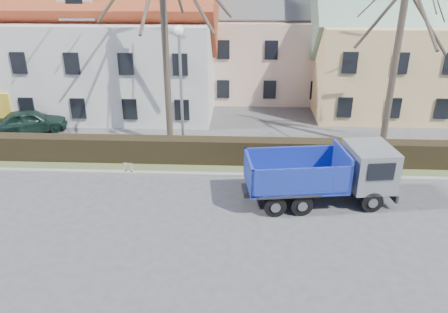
# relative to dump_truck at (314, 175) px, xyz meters

# --- Properties ---
(ground) EXTENTS (120.00, 120.00, 0.00)m
(ground) POSITION_rel_dump_truck_xyz_m (-5.24, -2.21, -1.30)
(ground) COLOR #454547
(curb_far) EXTENTS (80.00, 0.30, 0.12)m
(curb_far) POSITION_rel_dump_truck_xyz_m (-5.24, 2.39, -1.24)
(curb_far) COLOR gray
(curb_far) RESTS_ON ground
(grass_strip) EXTENTS (80.00, 3.00, 0.10)m
(grass_strip) POSITION_rel_dump_truck_xyz_m (-5.24, 3.99, -1.25)
(grass_strip) COLOR #465530
(grass_strip) RESTS_ON ground
(hedge) EXTENTS (60.00, 0.90, 1.30)m
(hedge) POSITION_rel_dump_truck_xyz_m (-5.24, 3.79, -0.65)
(hedge) COLOR black
(hedge) RESTS_ON ground
(building_white) EXTENTS (26.80, 10.80, 9.50)m
(building_white) POSITION_rel_dump_truck_xyz_m (-18.24, 13.79, 3.45)
(building_white) COLOR silver
(building_white) RESTS_ON ground
(building_pink) EXTENTS (10.80, 8.80, 8.00)m
(building_pink) POSITION_rel_dump_truck_xyz_m (-1.24, 17.79, 2.70)
(building_pink) COLOR beige
(building_pink) RESTS_ON ground
(building_yellow) EXTENTS (18.80, 10.80, 8.50)m
(building_yellow) POSITION_rel_dump_truck_xyz_m (10.76, 14.79, 2.95)
(building_yellow) COLOR #DEB97A
(building_yellow) RESTS_ON ground
(tree_1) EXTENTS (9.20, 9.20, 12.65)m
(tree_1) POSITION_rel_dump_truck_xyz_m (-7.24, 6.29, 5.02)
(tree_1) COLOR #3D332A
(tree_1) RESTS_ON ground
(tree_2) EXTENTS (8.00, 8.00, 11.00)m
(tree_2) POSITION_rel_dump_truck_xyz_m (4.76, 6.29, 4.20)
(tree_2) COLOR #3D332A
(tree_2) RESTS_ON ground
(dump_truck) EXTENTS (6.78, 3.30, 2.61)m
(dump_truck) POSITION_rel_dump_truck_xyz_m (0.00, 0.00, 0.00)
(dump_truck) COLOR navy
(dump_truck) RESTS_ON ground
(streetlight) EXTENTS (0.54, 0.54, 6.93)m
(streetlight) POSITION_rel_dump_truck_xyz_m (-6.27, 4.79, 2.16)
(streetlight) COLOR gray
(streetlight) RESTS_ON ground
(cart_frame) EXTENTS (0.75, 0.50, 0.64)m
(cart_frame) POSITION_rel_dump_truck_xyz_m (-8.90, 2.44, -0.98)
(cart_frame) COLOR silver
(cart_frame) RESTS_ON ground
(parked_car_a) EXTENTS (4.53, 3.23, 1.43)m
(parked_car_a) POSITION_rel_dump_truck_xyz_m (-16.14, 7.94, -0.59)
(parked_car_a) COLOR black
(parked_car_a) RESTS_ON ground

